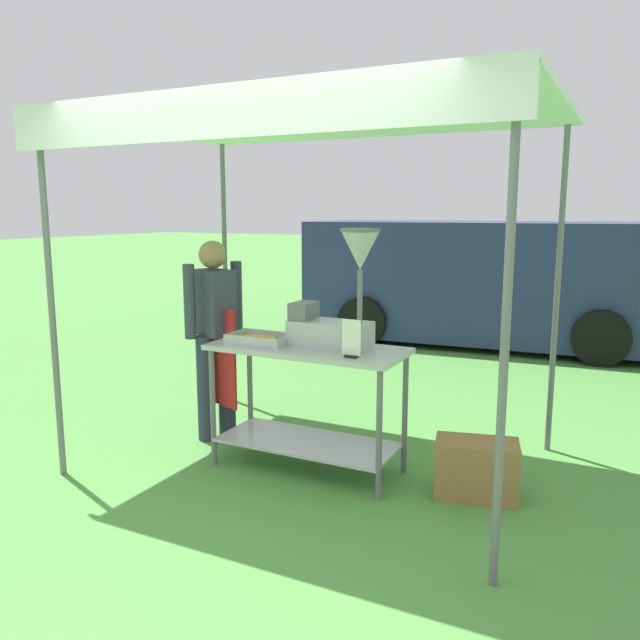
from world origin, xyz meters
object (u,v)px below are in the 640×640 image
donut_tray (261,340)px  van_navy (485,280)px  stall_canopy (313,125)px  menu_sign (351,341)px  donut_fryer (339,303)px  supply_crate (476,469)px  donut_cart (307,383)px  vendor (215,329)px

donut_tray → van_navy: van_navy is taller
stall_canopy → van_navy: bearing=88.7°
donut_tray → menu_sign: size_ratio=1.78×
van_navy → donut_tray: bearing=-95.0°
donut_fryer → supply_crate: size_ratio=1.41×
supply_crate → van_navy: van_navy is taller
donut_fryer → supply_crate: (0.98, 0.03, -1.03)m
stall_canopy → donut_cart: size_ratio=2.31×
stall_canopy → donut_cart: stall_canopy is taller
vendor → stall_canopy: bearing=-8.7°
donut_cart → van_navy: size_ratio=0.28×
donut_tray → supply_crate: size_ratio=0.75×
van_navy → supply_crate: bearing=-78.0°
supply_crate → stall_canopy: bearing=179.8°
donut_tray → donut_fryer: size_ratio=0.54×
stall_canopy → menu_sign: size_ratio=12.97×
donut_fryer → menu_sign: 0.37m
donut_cart → donut_tray: bearing=-170.0°
donut_cart → van_navy: van_navy is taller
donut_cart → supply_crate: bearing=4.6°
menu_sign → vendor: (-1.38, 0.42, -0.11)m
stall_canopy → supply_crate: bearing=-0.2°
menu_sign → supply_crate: size_ratio=0.42×
stall_canopy → donut_fryer: stall_canopy is taller
donut_tray → supply_crate: 1.71m
supply_crate → donut_cart: bearing=-175.4°
supply_crate → vendor: bearing=176.0°
stall_canopy → donut_tray: size_ratio=7.28×
donut_tray → donut_cart: bearing=10.0°
vendor → van_navy: size_ratio=0.32×
donut_tray → vendor: size_ratio=0.27×
vendor → van_navy: (1.08, 4.91, -0.03)m
donut_fryer → van_navy: (-0.10, 5.10, -0.34)m
menu_sign → vendor: size_ratio=0.15×
donut_cart → menu_sign: menu_sign is taller
stall_canopy → van_navy: size_ratio=0.64×
donut_cart → supply_crate: 1.28m
donut_tray → donut_fryer: bearing=12.8°
donut_tray → donut_fryer: (0.55, 0.13, 0.29)m
vendor → supply_crate: size_ratio=2.76×
donut_cart → donut_tray: (-0.34, -0.06, 0.29)m
donut_fryer → vendor: (-1.18, 0.18, -0.31)m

